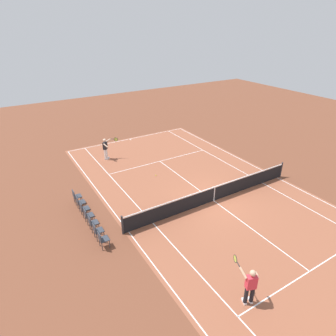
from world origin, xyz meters
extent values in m
plane|color=brown|center=(0.00, 0.00, 0.00)|extent=(60.00, 60.00, 0.00)
cube|color=#935138|center=(0.00, 0.00, 0.00)|extent=(24.20, 11.40, 0.00)
cube|color=white|center=(11.90, 0.00, 0.00)|extent=(0.05, 11.00, 0.01)
cube|color=white|center=(0.00, -5.50, 0.00)|extent=(23.80, 0.05, 0.01)
cube|color=white|center=(0.00, 5.50, 0.00)|extent=(23.80, 0.05, 0.01)
cube|color=white|center=(0.00, -4.11, 0.00)|extent=(23.80, 0.05, 0.01)
cube|color=white|center=(0.00, 4.11, 0.00)|extent=(23.80, 0.05, 0.01)
cube|color=white|center=(6.40, 0.00, 0.00)|extent=(0.05, 8.22, 0.01)
cube|color=white|center=(-6.40, 0.00, 0.00)|extent=(0.05, 8.22, 0.01)
cube|color=white|center=(0.00, 0.00, 0.00)|extent=(12.80, 0.05, 0.01)
cube|color=white|center=(11.75, 0.00, 0.00)|extent=(0.30, 0.05, 0.01)
cylinder|color=#2D2D33|center=(0.00, -5.80, 0.54)|extent=(0.10, 0.10, 1.08)
cylinder|color=#2D2D33|center=(0.00, 5.80, 0.54)|extent=(0.10, 0.10, 1.08)
cube|color=black|center=(0.00, 0.00, 0.44)|extent=(0.02, 11.60, 0.88)
cube|color=white|center=(0.00, 0.00, 0.95)|extent=(0.04, 11.60, 0.06)
cube|color=white|center=(0.00, 0.00, 0.44)|extent=(0.04, 0.06, 0.88)
cylinder|color=white|center=(8.85, 3.40, 0.45)|extent=(0.15, 0.15, 0.74)
cube|color=white|center=(8.81, 3.35, 0.04)|extent=(0.27, 0.28, 0.09)
cylinder|color=white|center=(9.02, 3.23, 0.45)|extent=(0.15, 0.15, 0.74)
cube|color=white|center=(8.98, 3.19, 0.04)|extent=(0.27, 0.28, 0.09)
cube|color=black|center=(8.94, 3.32, 1.10)|extent=(0.44, 0.43, 0.56)
sphere|color=beige|center=(8.94, 3.32, 1.53)|extent=(0.23, 0.23, 0.23)
cylinder|color=beige|center=(8.61, 3.37, 1.23)|extent=(0.40, 0.28, 0.26)
cylinder|color=beige|center=(9.02, 3.00, 1.43)|extent=(0.25, 0.42, 0.30)
cylinder|color=#232326|center=(8.86, 2.72, 1.54)|extent=(0.22, 0.23, 0.04)
torus|color=#232326|center=(8.66, 2.51, 1.54)|extent=(0.23, 0.25, 0.31)
cylinder|color=#C6D84C|center=(8.66, 2.51, 1.54)|extent=(0.19, 0.20, 0.27)
cylinder|color=black|center=(-6.20, 3.28, 0.45)|extent=(0.15, 0.15, 0.74)
cube|color=white|center=(-6.15, 3.26, 0.04)|extent=(0.30, 0.20, 0.09)
cylinder|color=black|center=(-6.12, 3.50, 0.45)|extent=(0.15, 0.15, 0.74)
cube|color=white|center=(-6.06, 3.48, 0.04)|extent=(0.30, 0.20, 0.09)
cube|color=#E03342|center=(-6.16, 3.39, 1.10)|extent=(0.36, 0.44, 0.56)
sphere|color=#DBAA84|center=(-6.16, 3.39, 1.53)|extent=(0.23, 0.23, 0.23)
cylinder|color=#DBAA84|center=(-6.09, 3.07, 1.23)|extent=(0.37, 0.33, 0.26)
cylinder|color=#DBAA84|center=(-5.90, 3.59, 1.43)|extent=(0.42, 0.10, 0.30)
cylinder|color=#232326|center=(-5.58, 3.54, 1.54)|extent=(0.28, 0.13, 0.04)
torus|color=#232326|center=(-5.31, 3.44, 1.54)|extent=(0.30, 0.13, 0.31)
cylinder|color=#C6D84C|center=(-5.31, 3.44, 1.54)|extent=(0.26, 0.10, 0.27)
sphere|color=#CCE01E|center=(4.53, 1.39, 0.03)|extent=(0.07, 0.07, 0.07)
cylinder|color=#38383D|center=(-0.24, 6.73, 0.22)|extent=(0.04, 0.04, 0.44)
cylinder|color=#38383D|center=(-0.60, 6.73, 0.22)|extent=(0.04, 0.04, 0.44)
cylinder|color=#38383D|center=(-0.24, 7.09, 0.22)|extent=(0.04, 0.04, 0.44)
cylinder|color=#38383D|center=(-0.60, 7.09, 0.22)|extent=(0.04, 0.04, 0.44)
cube|color=#333842|center=(-0.42, 6.91, 0.46)|extent=(0.44, 0.44, 0.04)
cube|color=#333842|center=(-0.42, 7.11, 0.68)|extent=(0.44, 0.04, 0.40)
cylinder|color=#38383D|center=(0.49, 6.73, 0.22)|extent=(0.04, 0.04, 0.44)
cylinder|color=#38383D|center=(0.13, 6.73, 0.22)|extent=(0.04, 0.04, 0.44)
cylinder|color=#38383D|center=(0.49, 7.09, 0.22)|extent=(0.04, 0.04, 0.44)
cylinder|color=#38383D|center=(0.13, 7.09, 0.22)|extent=(0.04, 0.04, 0.44)
cube|color=#333842|center=(0.31, 6.91, 0.46)|extent=(0.44, 0.44, 0.04)
cube|color=#333842|center=(0.31, 7.11, 0.68)|extent=(0.44, 0.04, 0.40)
cylinder|color=#38383D|center=(1.21, 6.73, 0.22)|extent=(0.04, 0.04, 0.44)
cylinder|color=#38383D|center=(0.85, 6.73, 0.22)|extent=(0.04, 0.04, 0.44)
cylinder|color=#38383D|center=(1.21, 7.09, 0.22)|extent=(0.04, 0.04, 0.44)
cylinder|color=#38383D|center=(0.85, 7.09, 0.22)|extent=(0.04, 0.04, 0.44)
cube|color=#333842|center=(1.03, 6.91, 0.46)|extent=(0.44, 0.44, 0.04)
cube|color=#333842|center=(1.03, 7.11, 0.68)|extent=(0.44, 0.04, 0.40)
cylinder|color=#38383D|center=(1.94, 6.73, 0.22)|extent=(0.04, 0.04, 0.44)
cylinder|color=#38383D|center=(1.58, 6.73, 0.22)|extent=(0.04, 0.04, 0.44)
cylinder|color=#38383D|center=(1.94, 7.09, 0.22)|extent=(0.04, 0.04, 0.44)
cylinder|color=#38383D|center=(1.58, 7.09, 0.22)|extent=(0.04, 0.04, 0.44)
cube|color=#333842|center=(1.76, 6.91, 0.46)|extent=(0.44, 0.44, 0.04)
cube|color=#333842|center=(1.76, 7.11, 0.68)|extent=(0.44, 0.04, 0.40)
cylinder|color=#38383D|center=(2.67, 6.73, 0.22)|extent=(0.04, 0.04, 0.44)
cylinder|color=#38383D|center=(2.31, 6.73, 0.22)|extent=(0.04, 0.04, 0.44)
cylinder|color=#38383D|center=(2.67, 7.09, 0.22)|extent=(0.04, 0.04, 0.44)
cylinder|color=#38383D|center=(2.31, 7.09, 0.22)|extent=(0.04, 0.04, 0.44)
cube|color=#333842|center=(2.49, 6.91, 0.46)|extent=(0.44, 0.44, 0.04)
cube|color=#333842|center=(2.49, 7.11, 0.68)|extent=(0.44, 0.04, 0.40)
cylinder|color=#38383D|center=(3.39, 6.73, 0.22)|extent=(0.04, 0.04, 0.44)
cylinder|color=#38383D|center=(3.03, 6.73, 0.22)|extent=(0.04, 0.04, 0.44)
cylinder|color=#38383D|center=(3.39, 7.09, 0.22)|extent=(0.04, 0.04, 0.44)
cylinder|color=#38383D|center=(3.03, 7.09, 0.22)|extent=(0.04, 0.04, 0.44)
cube|color=#333842|center=(3.21, 6.91, 0.46)|extent=(0.44, 0.44, 0.04)
cube|color=#333842|center=(3.21, 7.11, 0.68)|extent=(0.44, 0.04, 0.40)
cylinder|color=#38383D|center=(4.12, 6.73, 0.22)|extent=(0.04, 0.04, 0.44)
cylinder|color=#38383D|center=(3.76, 6.73, 0.22)|extent=(0.04, 0.04, 0.44)
cylinder|color=#38383D|center=(4.12, 7.09, 0.22)|extent=(0.04, 0.04, 0.44)
cylinder|color=#38383D|center=(3.76, 7.09, 0.22)|extent=(0.04, 0.04, 0.44)
cube|color=#333842|center=(3.94, 6.91, 0.46)|extent=(0.44, 0.44, 0.04)
cube|color=#333842|center=(3.94, 7.11, 0.68)|extent=(0.44, 0.04, 0.40)
camera|label=1|loc=(-11.07, 9.89, 9.52)|focal=31.27mm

